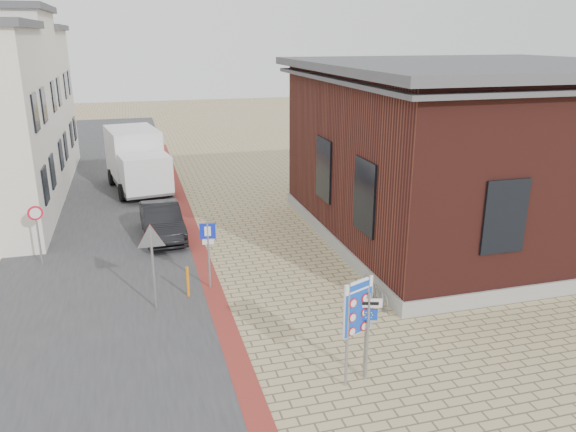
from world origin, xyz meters
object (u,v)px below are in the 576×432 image
box_truck (137,160)px  bollard (188,282)px  border_sign (358,310)px  parking_sign (208,244)px  sedan (162,221)px  essen_sign (368,324)px

box_truck → bollard: (1.15, -13.51, -1.10)m
border_sign → parking_sign: border_sign is taller
sedan → bollard: size_ratio=4.14×
box_truck → essen_sign: 19.63m
essen_sign → parking_sign: 6.63m
essen_sign → parking_sign: bearing=132.6°
essen_sign → sedan: bearing=126.8°
box_truck → border_sign: 19.57m
box_truck → sedan: bearing=-93.9°
essen_sign → parking_sign: size_ratio=0.99×
essen_sign → bollard: (-3.56, 5.55, -0.96)m
bollard → parking_sign: bearing=31.7°
bollard → border_sign: bearing=-59.4°
sedan → border_sign: (3.70, -11.26, 1.17)m
sedan → bollard: bearing=-89.5°
box_truck → parking_sign: bearing=-91.1°
sedan → essen_sign: 11.97m
box_truck → bollard: box_truck is taller
border_sign → parking_sign: (-2.55, 6.00, -0.33)m
sedan → box_truck: bearing=91.7°
sedan → box_truck: (-0.74, 7.80, 0.92)m
border_sign → parking_sign: size_ratio=1.15×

